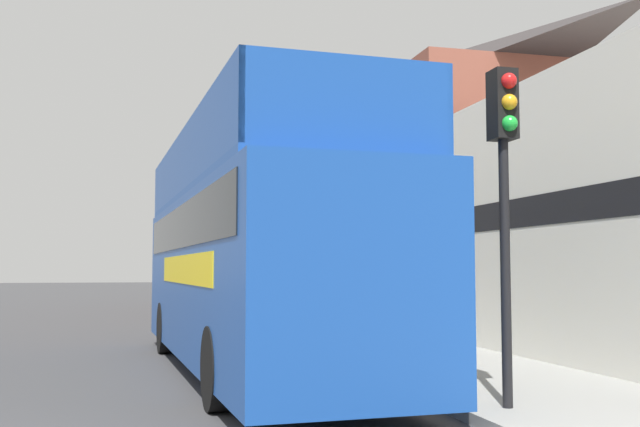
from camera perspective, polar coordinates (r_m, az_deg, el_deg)
ground_plane at (r=27.75m, az=-18.45°, el=-7.65°), size 144.00×144.00×0.00m
sidewalk at (r=25.26m, az=-1.93°, el=-8.06°), size 3.27×108.00×0.14m
brick_terrace_rear at (r=29.90m, az=5.41°, el=1.72°), size 6.00×22.40×9.69m
tour_bus at (r=12.94m, az=-5.36°, el=-3.66°), size 2.98×11.21×4.07m
parked_car_ahead_of_bus at (r=21.63m, az=-7.23°, el=-7.09°), size 1.79×4.45×1.44m
traffic_signal at (r=9.21m, az=13.87°, el=4.08°), size 0.28×0.42×4.01m
lamp_post_nearest at (r=11.69m, az=7.77°, el=3.00°), size 0.35×0.35×4.44m
lamp_post_second at (r=18.47m, az=-0.70°, el=0.65°), size 0.35×0.35×4.62m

